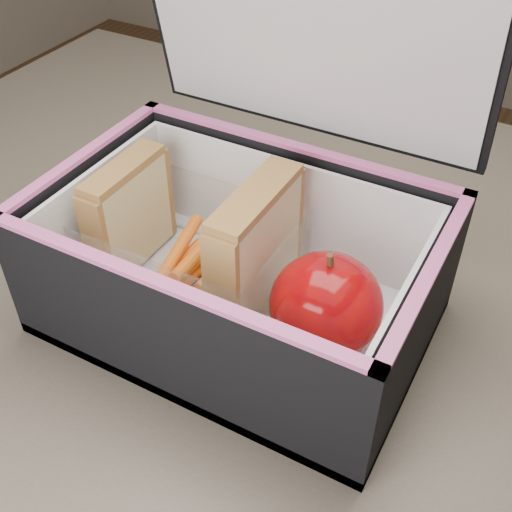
% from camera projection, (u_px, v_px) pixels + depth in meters
% --- Properties ---
extents(kitchen_table, '(1.20, 0.80, 0.75)m').
position_uv_depth(kitchen_table, '(339.00, 382.00, 0.60)').
color(kitchen_table, brown).
rests_on(kitchen_table, ground).
extents(lunch_bag, '(0.30, 0.24, 0.30)m').
position_uv_depth(lunch_bag, '(241.00, 256.00, 0.50)').
color(lunch_bag, black).
rests_on(lunch_bag, kitchen_table).
extents(plastic_tub, '(0.17, 0.12, 0.07)m').
position_uv_depth(plastic_tub, '(191.00, 251.00, 0.53)').
color(plastic_tub, white).
rests_on(plastic_tub, lunch_bag).
extents(sandwich_left, '(0.02, 0.09, 0.10)m').
position_uv_depth(sandwich_left, '(129.00, 213.00, 0.54)').
color(sandwich_left, tan).
rests_on(sandwich_left, plastic_tub).
extents(sandwich_right, '(0.03, 0.10, 0.11)m').
position_uv_depth(sandwich_right, '(256.00, 252.00, 0.50)').
color(sandwich_right, tan).
rests_on(sandwich_right, plastic_tub).
extents(carrot_sticks, '(0.05, 0.14, 0.03)m').
position_uv_depth(carrot_sticks, '(195.00, 260.00, 0.55)').
color(carrot_sticks, orange).
rests_on(carrot_sticks, plastic_tub).
extents(paper_napkin, '(0.09, 0.09, 0.01)m').
position_uv_depth(paper_napkin, '(327.00, 340.00, 0.50)').
color(paper_napkin, white).
rests_on(paper_napkin, lunch_bag).
extents(red_apple, '(0.10, 0.10, 0.09)m').
position_uv_depth(red_apple, '(326.00, 305.00, 0.47)').
color(red_apple, maroon).
rests_on(red_apple, paper_napkin).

